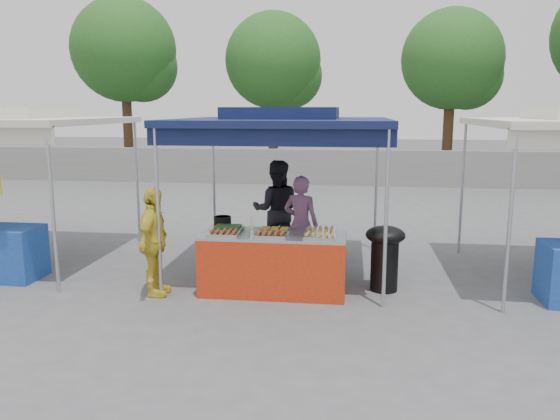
# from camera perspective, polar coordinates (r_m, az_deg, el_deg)

# --- Properties ---
(ground_plane) EXTENTS (80.00, 80.00, 0.00)m
(ground_plane) POSITION_cam_1_polar(r_m,az_deg,el_deg) (7.88, -0.58, -8.33)
(ground_plane) COLOR #545456
(back_wall) EXTENTS (40.00, 0.25, 1.20)m
(back_wall) POSITION_cam_1_polar(r_m,az_deg,el_deg) (18.51, 4.22, 4.47)
(back_wall) COLOR slate
(back_wall) RESTS_ON ground_plane
(main_canopy) EXTENTS (3.20, 3.20, 2.57)m
(main_canopy) POSITION_cam_1_polar(r_m,az_deg,el_deg) (8.41, 0.33, 9.33)
(main_canopy) COLOR #AFAFB6
(main_canopy) RESTS_ON ground_plane
(tree_0) EXTENTS (3.87, 3.87, 6.66)m
(tree_0) POSITION_cam_1_polar(r_m,az_deg,el_deg) (22.04, -15.56, 15.40)
(tree_0) COLOR #3C2817
(tree_0) RESTS_ON ground_plane
(tree_1) EXTENTS (3.58, 3.53, 6.07)m
(tree_1) POSITION_cam_1_polar(r_m,az_deg,el_deg) (20.92, -0.30, 14.94)
(tree_1) COLOR #3C2817
(tree_1) RESTS_ON ground_plane
(tree_2) EXTENTS (3.53, 3.48, 5.98)m
(tree_2) POSITION_cam_1_polar(r_m,az_deg,el_deg) (20.56, 17.89, 14.34)
(tree_2) COLOR #3C2817
(tree_2) RESTS_ON ground_plane
(vendor_table) EXTENTS (2.00, 0.80, 0.85)m
(vendor_table) POSITION_cam_1_polar(r_m,az_deg,el_deg) (7.65, -0.69, -5.56)
(vendor_table) COLOR #B52A10
(vendor_table) RESTS_ON ground_plane
(food_tray_fl) EXTENTS (0.42, 0.30, 0.07)m
(food_tray_fl) POSITION_cam_1_polar(r_m,az_deg,el_deg) (7.43, -5.91, -2.45)
(food_tray_fl) COLOR #BBBBC0
(food_tray_fl) RESTS_ON vendor_table
(food_tray_fm) EXTENTS (0.42, 0.30, 0.07)m
(food_tray_fm) POSITION_cam_1_polar(r_m,az_deg,el_deg) (7.31, -0.96, -2.61)
(food_tray_fm) COLOR #BBBBC0
(food_tray_fm) RESTS_ON vendor_table
(food_tray_fr) EXTENTS (0.42, 0.30, 0.07)m
(food_tray_fr) POSITION_cam_1_polar(r_m,az_deg,el_deg) (7.24, 4.19, -2.76)
(food_tray_fr) COLOR #BBBBC0
(food_tray_fr) RESTS_ON vendor_table
(food_tray_bl) EXTENTS (0.42, 0.30, 0.07)m
(food_tray_bl) POSITION_cam_1_polar(r_m,az_deg,el_deg) (7.74, -5.48, -1.92)
(food_tray_bl) COLOR #BBBBC0
(food_tray_bl) RESTS_ON vendor_table
(food_tray_bm) EXTENTS (0.42, 0.30, 0.07)m
(food_tray_bm) POSITION_cam_1_polar(r_m,az_deg,el_deg) (7.60, -0.55, -2.09)
(food_tray_bm) COLOR #BBBBC0
(food_tray_bm) RESTS_ON vendor_table
(food_tray_br) EXTENTS (0.42, 0.30, 0.07)m
(food_tray_br) POSITION_cam_1_polar(r_m,az_deg,el_deg) (7.53, 4.23, -2.24)
(food_tray_br) COLOR #BBBBC0
(food_tray_br) RESTS_ON vendor_table
(cooking_pot) EXTENTS (0.25, 0.25, 0.15)m
(cooking_pot) POSITION_cam_1_polar(r_m,az_deg,el_deg) (8.03, -6.03, -1.19)
(cooking_pot) COLOR black
(cooking_pot) RESTS_ON vendor_table
(skewer_cup) EXTENTS (0.09, 0.09, 0.11)m
(skewer_cup) POSITION_cam_1_polar(r_m,az_deg,el_deg) (7.27, -2.93, -2.54)
(skewer_cup) COLOR #AFAFB6
(skewer_cup) RESTS_ON vendor_table
(wok_burner) EXTENTS (0.56, 0.56, 0.94)m
(wok_burner) POSITION_cam_1_polar(r_m,az_deg,el_deg) (7.85, 10.89, -4.37)
(wok_burner) COLOR black
(wok_burner) RESTS_ON ground_plane
(crate_left) EXTENTS (0.53, 0.37, 0.32)m
(crate_left) POSITION_cam_1_polar(r_m,az_deg,el_deg) (8.33, -3.57, -6.14)
(crate_left) COLOR #122D98
(crate_left) RESTS_ON ground_plane
(crate_right) EXTENTS (0.56, 0.39, 0.34)m
(crate_right) POSITION_cam_1_polar(r_m,az_deg,el_deg) (8.41, 1.92, -5.91)
(crate_right) COLOR #122D98
(crate_right) RESTS_ON ground_plane
(crate_stacked) EXTENTS (0.52, 0.37, 0.31)m
(crate_stacked) POSITION_cam_1_polar(r_m,az_deg,el_deg) (8.32, 1.93, -3.77)
(crate_stacked) COLOR #122D98
(crate_stacked) RESTS_ON crate_right
(vendor_woman) EXTENTS (0.64, 0.50, 1.54)m
(vendor_woman) POSITION_cam_1_polar(r_m,az_deg,el_deg) (8.51, 2.20, -1.52)
(vendor_woman) COLOR #805274
(vendor_woman) RESTS_ON ground_plane
(helper_man) EXTENTS (0.89, 0.72, 1.70)m
(helper_man) POSITION_cam_1_polar(r_m,az_deg,el_deg) (9.28, -0.37, 0.00)
(helper_man) COLOR black
(helper_man) RESTS_ON ground_plane
(customer_person) EXTENTS (0.38, 0.89, 1.51)m
(customer_person) POSITION_cam_1_polar(r_m,az_deg,el_deg) (7.66, -13.05, -3.27)
(customer_person) COLOR gold
(customer_person) RESTS_ON ground_plane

